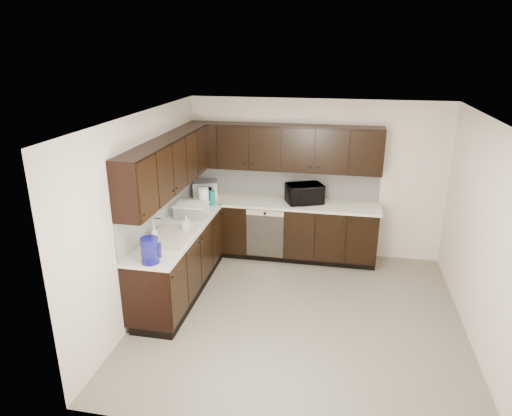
{
  "coord_description": "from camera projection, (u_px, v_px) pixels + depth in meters",
  "views": [
    {
      "loc": [
        0.42,
        -5.01,
        3.24
      ],
      "look_at": [
        -0.68,
        0.6,
        1.2
      ],
      "focal_mm": 32.0,
      "sensor_mm": 36.0,
      "label": 1
    }
  ],
  "objects": [
    {
      "name": "floor",
      "position": [
        300.0,
        316.0,
        5.8
      ],
      "size": [
        4.0,
        4.0,
        0.0
      ],
      "primitive_type": "plane",
      "color": "gray",
      "rests_on": "ground"
    },
    {
      "name": "ceiling",
      "position": [
        307.0,
        118.0,
        4.96
      ],
      "size": [
        4.0,
        4.0,
        0.0
      ],
      "primitive_type": "plane",
      "rotation": [
        3.14,
        0.0,
        0.0
      ],
      "color": "white",
      "rests_on": "wall_back"
    },
    {
      "name": "microwave",
      "position": [
        304.0,
        194.0,
        7.04
      ],
      "size": [
        0.64,
        0.56,
        0.3
      ],
      "primitive_type": "imported",
      "rotation": [
        0.0,
        0.0,
        0.43
      ],
      "color": "black",
      "rests_on": "countertop"
    },
    {
      "name": "storage_bin",
      "position": [
        191.0,
        210.0,
        6.5
      ],
      "size": [
        0.51,
        0.41,
        0.18
      ],
      "primitive_type": "cube",
      "rotation": [
        0.0,
        0.0,
        0.19
      ],
      "color": "white",
      "rests_on": "countertop"
    },
    {
      "name": "wall_right",
      "position": [
        484.0,
        238.0,
        5.02
      ],
      "size": [
        0.02,
        4.0,
        2.5
      ],
      "primitive_type": "cube",
      "color": "silver",
      "rests_on": "floor"
    },
    {
      "name": "blue_pitcher",
      "position": [
        150.0,
        250.0,
        5.08
      ],
      "size": [
        0.2,
        0.2,
        0.3
      ],
      "primitive_type": "cylinder",
      "rotation": [
        0.0,
        0.0,
        0.02
      ],
      "color": "navy",
      "rests_on": "countertop"
    },
    {
      "name": "toaster_oven",
      "position": [
        205.0,
        188.0,
        7.38
      ],
      "size": [
        0.46,
        0.39,
        0.24
      ],
      "primitive_type": "cube",
      "rotation": [
        0.0,
        0.0,
        0.3
      ],
      "color": "#B0B0B3",
      "rests_on": "countertop"
    },
    {
      "name": "soap_bottle_b",
      "position": [
        154.0,
        235.0,
        5.58
      ],
      "size": [
        0.11,
        0.11,
        0.24
      ],
      "primitive_type": "imported",
      "rotation": [
        0.0,
        0.0,
        -0.21
      ],
      "color": "gray",
      "rests_on": "countertop"
    },
    {
      "name": "wall_left",
      "position": [
        144.0,
        213.0,
        5.74
      ],
      "size": [
        0.02,
        4.0,
        2.5
      ],
      "primitive_type": "cube",
      "color": "silver",
      "rests_on": "floor"
    },
    {
      "name": "wall_back",
      "position": [
        315.0,
        179.0,
        7.23
      ],
      "size": [
        4.0,
        0.02,
        2.5
      ],
      "primitive_type": "cube",
      "color": "silver",
      "rests_on": "floor"
    },
    {
      "name": "countertop",
      "position": [
        241.0,
        213.0,
        6.7
      ],
      "size": [
        3.03,
        2.83,
        0.04
      ],
      "color": "#ECE9CE",
      "rests_on": "lower_cabinets"
    },
    {
      "name": "upper_cabinets",
      "position": [
        235.0,
        155.0,
        6.52
      ],
      "size": [
        3.0,
        2.8,
        0.7
      ],
      "color": "black",
      "rests_on": "wall_back"
    },
    {
      "name": "soap_bottle_a",
      "position": [
        187.0,
        223.0,
        5.99
      ],
      "size": [
        0.1,
        0.1,
        0.2
      ],
      "primitive_type": "imported",
      "rotation": [
        0.0,
        0.0,
        0.08
      ],
      "color": "gray",
      "rests_on": "countertop"
    },
    {
      "name": "dishwasher",
      "position": [
        265.0,
        231.0,
        7.05
      ],
      "size": [
        0.58,
        0.04,
        0.78
      ],
      "color": "beige",
      "rests_on": "lower_cabinets"
    },
    {
      "name": "sink",
      "position": [
        170.0,
        243.0,
        5.8
      ],
      "size": [
        0.54,
        0.82,
        0.42
      ],
      "color": "beige",
      "rests_on": "countertop"
    },
    {
      "name": "paper_towel_roll",
      "position": [
        204.0,
        199.0,
        6.75
      ],
      "size": [
        0.2,
        0.2,
        0.33
      ],
      "primitive_type": "cylinder",
      "rotation": [
        0.0,
        0.0,
        0.42
      ],
      "color": "white",
      "rests_on": "countertop"
    },
    {
      "name": "teal_tumbler",
      "position": [
        212.0,
        198.0,
        6.97
      ],
      "size": [
        0.11,
        0.11,
        0.21
      ],
      "primitive_type": "cylinder",
      "rotation": [
        0.0,
        0.0,
        -0.14
      ],
      "color": "#0C8583",
      "rests_on": "countertop"
    },
    {
      "name": "backsplash",
      "position": [
        230.0,
        191.0,
        6.84
      ],
      "size": [
        3.0,
        2.8,
        0.48
      ],
      "color": "beige",
      "rests_on": "countertop"
    },
    {
      "name": "lower_cabinets",
      "position": [
        241.0,
        245.0,
        6.87
      ],
      "size": [
        3.0,
        2.8,
        0.9
      ],
      "color": "black",
      "rests_on": "floor"
    },
    {
      "name": "wall_front",
      "position": [
        278.0,
        318.0,
        3.53
      ],
      "size": [
        4.0,
        0.02,
        2.5
      ],
      "primitive_type": "cube",
      "color": "silver",
      "rests_on": "floor"
    }
  ]
}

